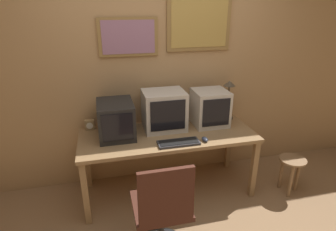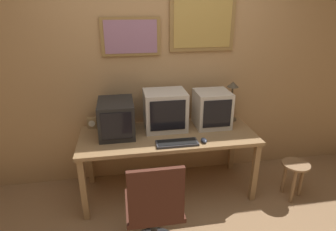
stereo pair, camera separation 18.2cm
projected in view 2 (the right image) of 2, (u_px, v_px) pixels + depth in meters
name	position (u px, v px, depth m)	size (l,w,h in m)	color
wall_back	(162.00, 68.00, 3.10)	(8.00, 0.08, 2.60)	tan
desk	(168.00, 140.00, 2.96)	(1.82, 0.71, 0.71)	#99754C
monitor_left	(116.00, 118.00, 2.87)	(0.35, 0.46, 0.36)	black
monitor_center	(165.00, 110.00, 2.99)	(0.44, 0.37, 0.42)	beige
monitor_right	(212.00, 109.00, 3.07)	(0.37, 0.36, 0.39)	beige
keyboard_main	(177.00, 143.00, 2.72)	(0.41, 0.15, 0.03)	#333338
mouse_near_keyboard	(204.00, 140.00, 2.75)	(0.06, 0.10, 0.04)	#282D3D
desk_clock	(92.00, 123.00, 3.06)	(0.10, 0.06, 0.11)	#A38456
desk_lamp	(232.00, 94.00, 3.17)	(0.14, 0.14, 0.46)	#4C4233
office_chair	(154.00, 216.00, 2.21)	(0.46, 0.46, 0.94)	black
side_stool	(294.00, 173.00, 2.97)	(0.28, 0.28, 0.42)	#8E6B47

